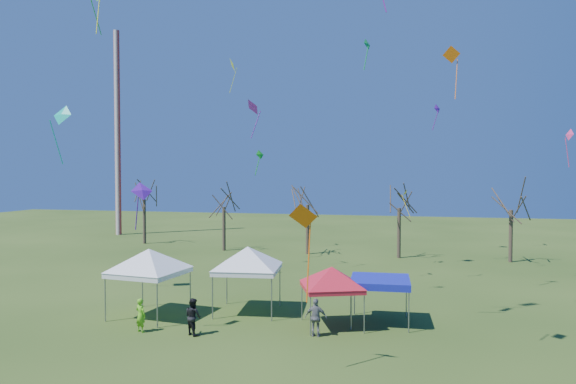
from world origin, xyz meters
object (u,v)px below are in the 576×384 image
tree_3 (399,190)px  tent_white_west (149,253)px  tent_red (332,271)px  tent_blue (380,282)px  radio_mast (118,133)px  tent_white_mid (248,251)px  person_green (141,315)px  person_dark (193,316)px  tree_2 (308,187)px  tree_0 (144,183)px  tree_4 (511,191)px  tree_1 (224,192)px  person_grey (316,318)px

tree_3 → tent_white_west: tree_3 is taller
tree_3 → tent_red: tree_3 is taller
tent_red → tent_blue: 2.65m
radio_mast → tent_white_mid: (26.29, -30.17, -9.15)m
person_green → person_dark: bearing=-156.0°
radio_mast → person_dark: size_ratio=14.45×
person_green → tree_2: bearing=-77.3°
tree_0 → tree_4: 36.36m
radio_mast → tree_4: size_ratio=3.17×
tent_white_west → tent_red: 9.69m
tree_0 → tree_2: (18.48, -3.01, -0.20)m
tree_0 → tree_1: (10.08, -2.73, -0.70)m
tree_1 → person_green: bearing=-78.5°
tree_2 → tree_3: 8.41m
tree_4 → tent_blue: 23.24m
tree_2 → tree_4: size_ratio=1.04×
tent_white_west → person_grey: 9.59m
tent_blue → tent_white_mid: bearing=176.3°
tent_white_mid → person_green: 6.51m
person_green → tree_4: bearing=-110.2°
tent_red → tent_blue: (2.30, 1.13, -0.67)m
tree_1 → tent_red: bearing=-58.2°
tent_white_west → tent_red: (9.66, 0.43, -0.58)m
tree_3 → person_dark: tree_3 is taller
tree_3 → tree_1: bearing=177.9°
tree_1 → tent_white_west: tree_1 is taller
tree_1 → tent_blue: 27.00m
tent_red → person_grey: tent_red is taller
tree_0 → tree_4: size_ratio=1.07×
tent_white_mid → person_dark: size_ratio=2.71×
tree_1 → tree_4: 26.13m
tree_4 → tent_blue: tree_4 is taller
tree_1 → tent_red: tree_1 is taller
person_grey → tent_white_west: bearing=-6.8°
tree_4 → tent_red: bearing=-119.3°
tent_white_mid → tree_0: bearing=129.1°
tree_3 → tent_blue: (-0.60, -20.68, -3.97)m
tent_red → person_green: tent_red is taller
tree_0 → tent_blue: size_ratio=2.78×
tree_0 → tent_blue: tree_0 is taller
radio_mast → person_green: 42.91m
tree_4 → tree_2: bearing=178.8°
tent_white_west → tree_0: bearing=119.2°
tree_4 → tent_white_west: tree_4 is taller
tree_0 → person_green: tree_0 is taller
tree_1 → person_grey: tree_1 is taller
tent_blue → tent_red: bearing=-153.8°
tent_white_west → tent_blue: (11.96, 1.56, -1.25)m
tree_3 → tent_white_mid: tree_3 is taller
tree_0 → person_green: size_ratio=5.22×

